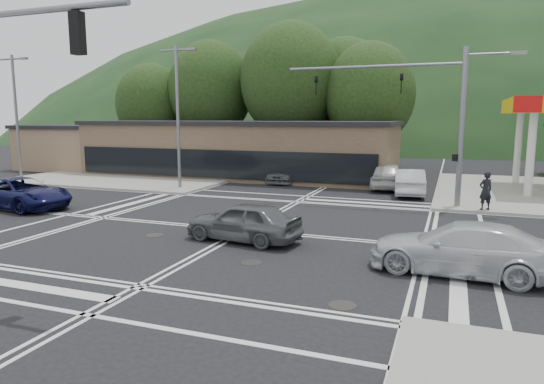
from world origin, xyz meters
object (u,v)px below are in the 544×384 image
(car_blue_west, at_px, (21,193))
(car_queue_a, at_px, (409,182))
(car_queue_b, at_px, (387,175))
(car_silver_east, at_px, (462,248))
(pedestrian, at_px, (486,191))
(car_northbound, at_px, (287,172))
(car_grey_center, at_px, (244,221))

(car_blue_west, height_order, car_queue_a, car_queue_a)
(car_queue_a, distance_m, car_queue_b, 2.64)
(car_silver_east, distance_m, car_queue_b, 17.38)
(car_blue_west, bearing_deg, pedestrian, -65.86)
(car_blue_west, xyz_separation_m, car_silver_east, (20.93, -3.34, -0.01))
(pedestrian, bearing_deg, car_northbound, -63.21)
(car_blue_west, relative_size, car_silver_east, 1.05)
(car_queue_b, xyz_separation_m, car_northbound, (-7.12, 0.88, -0.14))
(car_blue_west, height_order, car_northbound, car_blue_west)
(car_queue_a, bearing_deg, car_silver_east, 93.45)
(car_grey_center, distance_m, car_northbound, 16.88)
(car_grey_center, distance_m, car_queue_a, 14.29)
(car_blue_west, xyz_separation_m, car_grey_center, (13.32, -2.07, -0.03))
(car_grey_center, height_order, pedestrian, pedestrian)
(car_silver_east, height_order, car_northbound, car_silver_east)
(car_queue_a, bearing_deg, car_queue_b, -60.73)
(car_blue_west, height_order, car_silver_east, car_blue_west)
(car_queue_b, bearing_deg, pedestrian, 124.16)
(car_blue_west, height_order, car_queue_b, car_queue_b)
(car_silver_east, bearing_deg, car_blue_west, -93.75)
(car_silver_east, bearing_deg, car_northbound, -141.83)
(car_queue_a, xyz_separation_m, car_northbound, (-8.69, 3.00, -0.07))
(car_silver_east, bearing_deg, car_queue_b, -160.31)
(car_grey_center, relative_size, car_queue_b, 0.87)
(pedestrian, bearing_deg, car_queue_b, -82.65)
(car_northbound, bearing_deg, car_blue_west, -124.20)
(car_northbound, bearing_deg, car_queue_b, -7.78)
(car_queue_b, height_order, pedestrian, pedestrian)
(car_queue_b, relative_size, pedestrian, 2.68)
(car_grey_center, bearing_deg, pedestrian, 142.58)
(car_queue_b, xyz_separation_m, pedestrian, (5.51, -6.50, 0.23))
(car_queue_a, xyz_separation_m, car_queue_b, (-1.57, 2.12, 0.07))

